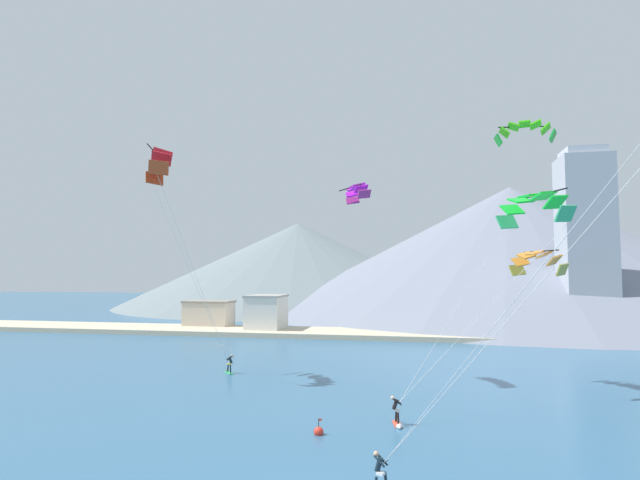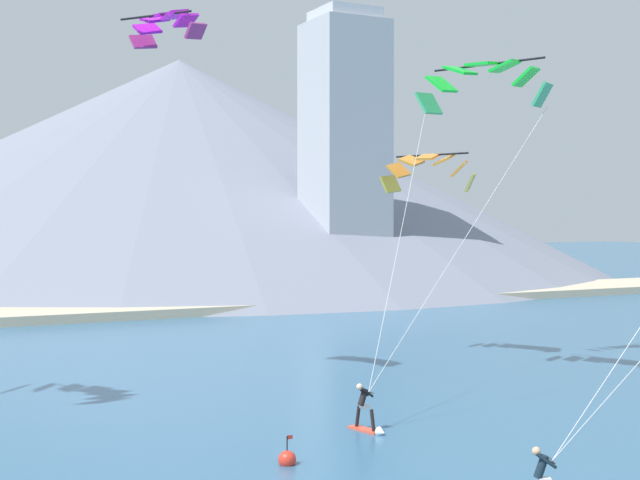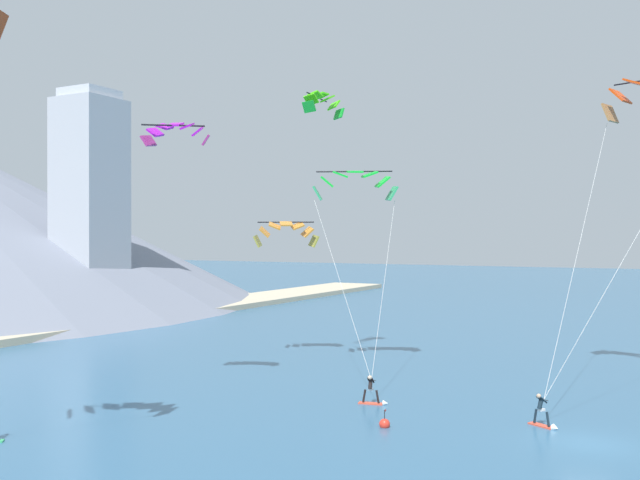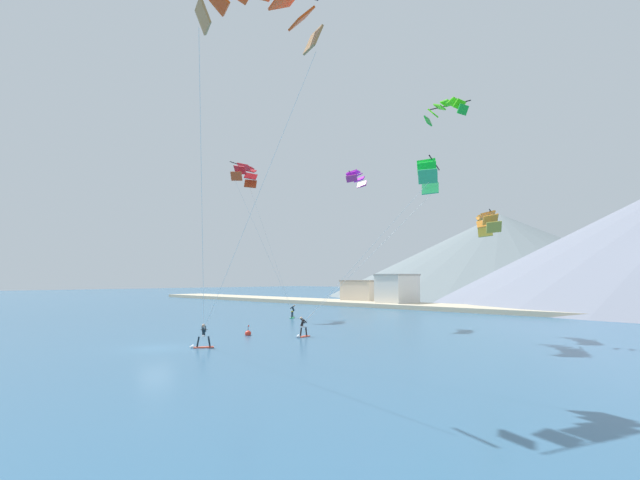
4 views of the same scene
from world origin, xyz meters
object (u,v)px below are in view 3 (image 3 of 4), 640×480
(parafoil_kite_mid_center, at_px, (355,182))
(parafoil_kite_distant_mid_solo, at_px, (176,131))
(kitesurfer_mid_center, at_px, (374,395))
(race_marker_buoy, at_px, (385,424))
(kitesurfer_near_lead, at_px, (544,417))
(parafoil_kite_distant_low_drift, at_px, (286,231))
(parafoil_kite_distant_high_outer, at_px, (322,102))

(parafoil_kite_mid_center, height_order, parafoil_kite_distant_mid_solo, parafoil_kite_distant_mid_solo)
(kitesurfer_mid_center, xyz_separation_m, race_marker_buoy, (-4.30, -2.50, -0.40))
(parafoil_kite_mid_center, xyz_separation_m, parafoil_kite_distant_mid_solo, (-12.94, 5.92, 2.45))
(kitesurfer_near_lead, height_order, race_marker_buoy, kitesurfer_near_lead)
(kitesurfer_near_lead, height_order, parafoil_kite_distant_low_drift, parafoil_kite_distant_low_drift)
(race_marker_buoy, bearing_deg, parafoil_kite_distant_low_drift, 44.65)
(kitesurfer_mid_center, relative_size, race_marker_buoy, 1.75)
(parafoil_kite_mid_center, bearing_deg, parafoil_kite_distant_low_drift, 75.79)
(parafoil_kite_mid_center, relative_size, parafoil_kite_distant_low_drift, 2.75)
(kitesurfer_near_lead, height_order, parafoil_kite_distant_mid_solo, parafoil_kite_distant_mid_solo)
(kitesurfer_near_lead, relative_size, parafoil_kite_distant_low_drift, 0.37)
(kitesurfer_near_lead, bearing_deg, parafoil_kite_mid_center, 57.91)
(kitesurfer_near_lead, bearing_deg, parafoil_kite_distant_mid_solo, 98.92)
(kitesurfer_mid_center, height_order, parafoil_kite_distant_mid_solo, parafoil_kite_distant_mid_solo)
(kitesurfer_near_lead, bearing_deg, race_marker_buoy, 118.31)
(kitesurfer_mid_center, distance_m, parafoil_kite_distant_high_outer, 23.13)
(parafoil_kite_distant_low_drift, distance_m, race_marker_buoy, 23.65)
(parafoil_kite_distant_mid_solo, bearing_deg, kitesurfer_near_lead, -81.08)
(kitesurfer_mid_center, distance_m, race_marker_buoy, 4.99)
(parafoil_kite_distant_mid_solo, distance_m, race_marker_buoy, 21.31)
(parafoil_kite_distant_mid_solo, bearing_deg, kitesurfer_mid_center, -71.99)
(kitesurfer_mid_center, relative_size, parafoil_kite_mid_center, 0.13)
(kitesurfer_mid_center, height_order, parafoil_kite_distant_low_drift, parafoil_kite_distant_low_drift)
(parafoil_kite_mid_center, relative_size, parafoil_kite_distant_mid_solo, 3.14)
(parafoil_kite_distant_low_drift, xyz_separation_m, parafoil_kite_distant_mid_solo, (-14.69, -1.02, 6.00))
(parafoil_kite_distant_mid_solo, bearing_deg, parafoil_kite_mid_center, -24.58)
(kitesurfer_near_lead, height_order, parafoil_kite_distant_high_outer, parafoil_kite_distant_high_outer)
(parafoil_kite_mid_center, xyz_separation_m, race_marker_buoy, (-13.48, -8.12, -13.58))
(parafoil_kite_distant_low_drift, bearing_deg, parafoil_kite_distant_mid_solo, -176.03)
(parafoil_kite_distant_low_drift, bearing_deg, parafoil_kite_mid_center, -104.21)
(race_marker_buoy, bearing_deg, parafoil_kite_distant_mid_solo, 87.77)
(parafoil_kite_distant_mid_solo, bearing_deg, parafoil_kite_distant_low_drift, 3.97)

